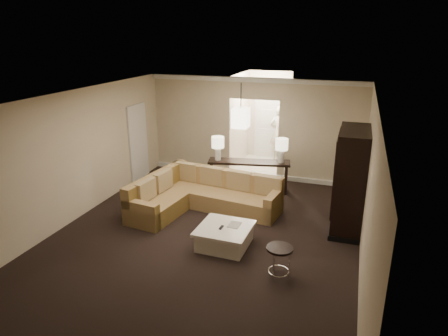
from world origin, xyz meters
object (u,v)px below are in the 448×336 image
(coffee_table, at_px, (225,236))
(armoire, at_px, (350,182))
(person, at_px, (280,131))
(drink_table, at_px, (279,256))
(sectional_sofa, at_px, (200,196))
(console_table, at_px, (249,173))

(coffee_table, height_order, armoire, armoire)
(coffee_table, distance_m, person, 5.70)
(person, bearing_deg, drink_table, 108.96)
(coffee_table, bearing_deg, sectional_sofa, 127.15)
(sectional_sofa, distance_m, drink_table, 3.09)
(sectional_sofa, relative_size, coffee_table, 3.07)
(console_table, xyz_separation_m, armoire, (2.50, -1.34, 0.54))
(sectional_sofa, bearing_deg, coffee_table, -45.29)
(person, bearing_deg, armoire, 126.62)
(sectional_sofa, bearing_deg, person, 84.02)
(sectional_sofa, height_order, coffee_table, sectional_sofa)
(coffee_table, relative_size, console_table, 0.48)
(sectional_sofa, distance_m, armoire, 3.33)
(coffee_table, distance_m, console_table, 2.95)
(console_table, bearing_deg, coffee_table, -95.38)
(drink_table, bearing_deg, sectional_sofa, 137.18)
(armoire, xyz_separation_m, drink_table, (-0.99, -2.26, -0.62))
(armoire, bearing_deg, console_table, 151.73)
(coffee_table, height_order, person, person)
(drink_table, bearing_deg, armoire, 66.30)
(coffee_table, xyz_separation_m, console_table, (-0.31, 2.92, 0.27))
(console_table, height_order, drink_table, console_table)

